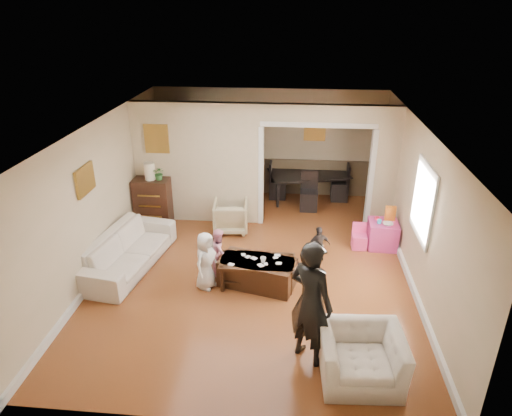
# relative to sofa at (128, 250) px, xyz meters

# --- Properties ---
(floor) EXTENTS (7.00, 7.00, 0.00)m
(floor) POSITION_rel_sofa_xyz_m (2.29, 0.28, -0.33)
(floor) COLOR brown
(floor) RESTS_ON ground
(partition_left) EXTENTS (2.75, 0.18, 2.60)m
(partition_left) POSITION_rel_sofa_xyz_m (0.91, 2.08, 0.97)
(partition_left) COLOR beige
(partition_left) RESTS_ON ground
(partition_right) EXTENTS (0.55, 0.18, 2.60)m
(partition_right) POSITION_rel_sofa_xyz_m (4.76, 2.08, 0.97)
(partition_right) COLOR beige
(partition_right) RESTS_ON ground
(partition_header) EXTENTS (2.22, 0.18, 0.35)m
(partition_header) POSITION_rel_sofa_xyz_m (3.39, 2.08, 2.09)
(partition_header) COLOR beige
(partition_header) RESTS_ON partition_right
(window_pane) EXTENTS (0.03, 0.95, 1.10)m
(window_pane) POSITION_rel_sofa_xyz_m (5.02, -0.12, 1.22)
(window_pane) COLOR white
(window_pane) RESTS_ON ground
(framed_art_partition) EXTENTS (0.45, 0.03, 0.55)m
(framed_art_partition) POSITION_rel_sofa_xyz_m (0.09, 1.98, 1.52)
(framed_art_partition) COLOR brown
(framed_art_partition) RESTS_ON partition_left
(framed_art_sofa_wall) EXTENTS (0.03, 0.55, 0.40)m
(framed_art_sofa_wall) POSITION_rel_sofa_xyz_m (-0.42, -0.32, 1.47)
(framed_art_sofa_wall) COLOR brown
(framed_art_alcove) EXTENTS (0.45, 0.03, 0.55)m
(framed_art_alcove) POSITION_rel_sofa_xyz_m (3.39, 3.72, 1.37)
(framed_art_alcove) COLOR brown
(sofa) EXTENTS (1.23, 2.39, 0.66)m
(sofa) POSITION_rel_sofa_xyz_m (0.00, 0.00, 0.00)
(sofa) COLOR white
(sofa) RESTS_ON ground
(armchair_back) EXTENTS (0.76, 0.78, 0.65)m
(armchair_back) POSITION_rel_sofa_xyz_m (1.65, 1.60, -0.01)
(armchair_back) COLOR tan
(armchair_back) RESTS_ON ground
(armchair_front) EXTENTS (1.09, 0.97, 0.68)m
(armchair_front) POSITION_rel_sofa_xyz_m (3.89, -2.37, 0.01)
(armchair_front) COLOR white
(armchair_front) RESTS_ON ground
(dresser) EXTENTS (0.76, 0.43, 1.04)m
(dresser) POSITION_rel_sofa_xyz_m (-0.05, 1.74, 0.19)
(dresser) COLOR black
(dresser) RESTS_ON ground
(table_lamp) EXTENTS (0.22, 0.22, 0.36)m
(table_lamp) POSITION_rel_sofa_xyz_m (-0.05, 1.74, 0.89)
(table_lamp) COLOR #F4EBC7
(table_lamp) RESTS_ON dresser
(potted_plant) EXTENTS (0.26, 0.22, 0.29)m
(potted_plant) POSITION_rel_sofa_xyz_m (0.15, 1.74, 0.85)
(potted_plant) COLOR #316C30
(potted_plant) RESTS_ON dresser
(coffee_table) EXTENTS (1.37, 0.92, 0.47)m
(coffee_table) POSITION_rel_sofa_xyz_m (2.39, -0.37, -0.10)
(coffee_table) COLOR #351E10
(coffee_table) RESTS_ON ground
(coffee_cup) EXTENTS (0.12, 0.12, 0.09)m
(coffee_cup) POSITION_rel_sofa_xyz_m (2.49, -0.42, 0.18)
(coffee_cup) COLOR silver
(coffee_cup) RESTS_ON coffee_table
(play_table) EXTENTS (0.57, 0.57, 0.53)m
(play_table) POSITION_rel_sofa_xyz_m (4.72, 1.18, -0.07)
(play_table) COLOR #DB3991
(play_table) RESTS_ON ground
(cereal_box) EXTENTS (0.20, 0.07, 0.30)m
(cereal_box) POSITION_rel_sofa_xyz_m (4.84, 1.28, 0.35)
(cereal_box) COLOR yellow
(cereal_box) RESTS_ON play_table
(cyan_cup) EXTENTS (0.08, 0.08, 0.08)m
(cyan_cup) POSITION_rel_sofa_xyz_m (4.62, 1.13, 0.24)
(cyan_cup) COLOR #259BBC
(cyan_cup) RESTS_ON play_table
(toy_block) EXTENTS (0.09, 0.08, 0.05)m
(toy_block) POSITION_rel_sofa_xyz_m (4.60, 1.30, 0.22)
(toy_block) COLOR red
(toy_block) RESTS_ON play_table
(play_bowl) EXTENTS (0.20, 0.20, 0.05)m
(play_bowl) POSITION_rel_sofa_xyz_m (4.77, 1.06, 0.22)
(play_bowl) COLOR white
(play_bowl) RESTS_ON play_table
(dining_table) EXTENTS (2.08, 1.49, 0.66)m
(dining_table) POSITION_rel_sofa_xyz_m (3.30, 3.46, -0.00)
(dining_table) COLOR black
(dining_table) RESTS_ON ground
(adult_person) EXTENTS (0.78, 0.74, 1.80)m
(adult_person) POSITION_rel_sofa_xyz_m (3.23, -2.05, 0.57)
(adult_person) COLOR black
(adult_person) RESTS_ON ground
(child_kneel_a) EXTENTS (0.50, 0.58, 1.01)m
(child_kneel_a) POSITION_rel_sofa_xyz_m (1.54, -0.52, 0.17)
(child_kneel_a) COLOR silver
(child_kneel_a) RESTS_ON ground
(child_kneel_b) EXTENTS (0.37, 0.45, 0.87)m
(child_kneel_b) POSITION_rel_sofa_xyz_m (1.69, -0.07, 0.10)
(child_kneel_b) COLOR pink
(child_kneel_b) RESTS_ON ground
(child_toddler) EXTENTS (0.49, 0.36, 0.77)m
(child_toddler) POSITION_rel_sofa_xyz_m (3.44, 0.38, 0.05)
(child_toddler) COLOR black
(child_toddler) RESTS_ON ground
(craft_papers) EXTENTS (0.89, 0.46, 0.00)m
(craft_papers) POSITION_rel_sofa_xyz_m (2.41, -0.36, 0.14)
(craft_papers) COLOR white
(craft_papers) RESTS_ON coffee_table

